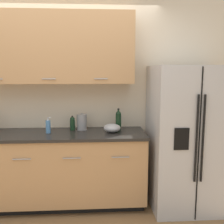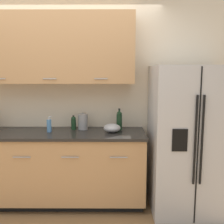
{
  "view_description": "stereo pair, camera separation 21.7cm",
  "coord_description": "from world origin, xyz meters",
  "views": [
    {
      "loc": [
        0.42,
        -2.37,
        1.66
      ],
      "look_at": [
        0.63,
        0.77,
        1.18
      ],
      "focal_mm": 42.0,
      "sensor_mm": 36.0,
      "label": 1
    },
    {
      "loc": [
        0.64,
        -2.38,
        1.66
      ],
      "look_at": [
        0.63,
        0.77,
        1.18
      ],
      "focal_mm": 42.0,
      "sensor_mm": 36.0,
      "label": 2
    }
  ],
  "objects": [
    {
      "name": "counter_unit",
      "position": [
        -0.12,
        0.77,
        0.47
      ],
      "size": [
        2.3,
        0.64,
        0.93
      ],
      "color": "black",
      "rests_on": "ground_plane"
    },
    {
      "name": "mixing_bowl",
      "position": [
        0.63,
        0.76,
        0.98
      ],
      "size": [
        0.21,
        0.21,
        0.11
      ],
      "color": "#A3A3A5",
      "rests_on": "counter_unit"
    },
    {
      "name": "wine_bottle",
      "position": [
        0.72,
        0.91,
        1.05
      ],
      "size": [
        0.07,
        0.07,
        0.27
      ],
      "color": "black",
      "rests_on": "counter_unit"
    },
    {
      "name": "oil_bottle",
      "position": [
        0.13,
        0.91,
        1.02
      ],
      "size": [
        0.06,
        0.06,
        0.18
      ],
      "color": "black",
      "rests_on": "counter_unit"
    },
    {
      "name": "soap_dispenser",
      "position": [
        -0.15,
        0.77,
        1.01
      ],
      "size": [
        0.06,
        0.06,
        0.19
      ],
      "color": "#4C7FB2",
      "rests_on": "counter_unit"
    },
    {
      "name": "steel_canister",
      "position": [
        0.25,
        0.92,
        1.03
      ],
      "size": [
        0.13,
        0.13,
        0.22
      ],
      "color": "gray",
      "rests_on": "counter_unit"
    },
    {
      "name": "refrigerator",
      "position": [
        1.53,
        0.68,
        0.87
      ],
      "size": [
        0.86,
        0.82,
        1.73
      ],
      "color": "#B2B2B5",
      "rests_on": "ground_plane"
    },
    {
      "name": "wall_back",
      "position": [
        -0.03,
        1.06,
        1.49
      ],
      "size": [
        10.0,
        0.39,
        2.6
      ],
      "color": "beige",
      "rests_on": "ground_plane"
    }
  ]
}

